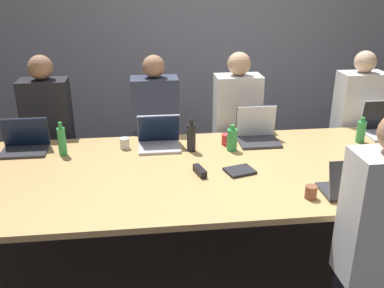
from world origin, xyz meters
The scene contains 22 objects.
ground_plane centered at (0.00, 0.00, 0.00)m, with size 24.00×24.00×0.00m, color #383333.
curtain_wall centered at (0.00, 2.18, 1.40)m, with size 12.00×0.06×2.80m.
conference_table centered at (0.00, 0.00, 0.69)m, with size 4.78×1.40×0.74m.
laptop_far_right centered at (1.32, 0.51, 0.81)m, with size 0.32×0.27×0.28m.
person_far_right centered at (1.29, 0.87, 0.66)m, with size 0.40×0.24×1.38m.
bottle_far_right centered at (1.05, 0.35, 0.83)m, with size 0.07×0.07×0.21m.
laptop_near_midright centered at (0.56, -0.48, 0.81)m, with size 0.32×0.24×0.24m.
person_near_midright centered at (0.55, -0.87, 0.67)m, with size 0.40×0.24×1.39m.
cup_near_midright centered at (0.31, -0.49, 0.78)m, with size 0.07×0.07×0.08m.
laptop_far_midleft centered at (-0.56, 0.45, 0.81)m, with size 0.33×0.27×0.26m.
person_far_midleft centered at (-0.57, 0.89, 0.66)m, with size 0.40×0.24×1.38m.
cup_far_midleft centered at (-0.83, 0.44, 0.78)m, with size 0.07×0.07×0.08m.
bottle_far_midleft centered at (-0.32, 0.34, 0.85)m, with size 0.07×0.07×0.26m.
laptop_far_center centered at (0.24, 0.48, 0.82)m, with size 0.33×0.27×0.28m.
person_far_center centered at (0.16, 0.89, 0.67)m, with size 0.40×0.24×1.39m.
cup_far_center centered at (-0.03, 0.43, 0.78)m, with size 0.08×0.08×0.09m.
bottle_far_center centered at (-0.01, 0.31, 0.82)m, with size 0.08×0.08×0.21m.
laptop_far_left centered at (-1.58, 0.49, 0.81)m, with size 0.35×0.24×0.25m.
person_far_left centered at (-1.49, 0.92, 0.67)m, with size 0.40×0.24×1.39m.
bottle_far_left centered at (-1.28, 0.37, 0.85)m, with size 0.06×0.06×0.26m.
stapler centered at (-0.31, -0.09, 0.76)m, with size 0.08×0.16×0.05m.
notebook centered at (-0.03, -0.08, 0.75)m, with size 0.22×0.20×0.02m.
Camera 1 is at (-0.67, -2.67, 2.01)m, focal length 40.00 mm.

